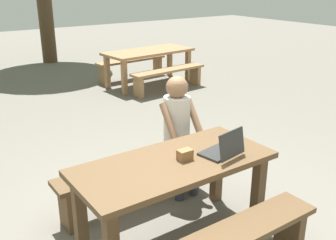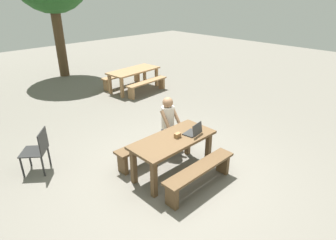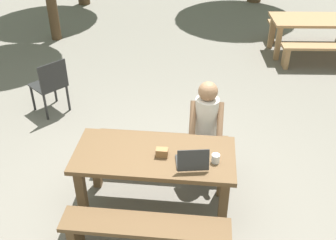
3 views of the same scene
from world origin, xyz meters
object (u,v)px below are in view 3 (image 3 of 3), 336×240
(laptop, at_px, (192,161))
(person_seated, at_px, (206,125))
(picnic_table_front, at_px, (154,163))
(picnic_table_mid, at_px, (320,24))
(coffee_mug, at_px, (216,158))
(small_pouch, at_px, (162,152))
(plastic_chair, at_px, (51,85))

(laptop, distance_m, person_seated, 0.79)
(picnic_table_front, distance_m, picnic_table_mid, 5.20)
(person_seated, bearing_deg, coffee_mug, -81.26)
(small_pouch, distance_m, picnic_table_mid, 5.19)
(laptop, height_order, plastic_chair, laptop)
(picnic_table_front, distance_m, plastic_chair, 2.56)
(small_pouch, bearing_deg, coffee_mug, -4.48)
(picnic_table_front, relative_size, plastic_chair, 1.91)
(picnic_table_front, xyz_separation_m, coffee_mug, (0.62, -0.07, 0.17))
(plastic_chair, bearing_deg, coffee_mug, 91.17)
(laptop, bearing_deg, picnic_table_front, -31.55)
(picnic_table_front, height_order, coffee_mug, coffee_mug)
(coffee_mug, distance_m, person_seated, 0.71)
(person_seated, bearing_deg, picnic_table_front, -129.39)
(small_pouch, relative_size, picnic_table_mid, 0.06)
(laptop, bearing_deg, picnic_table_mid, -125.01)
(person_seated, height_order, picnic_table_mid, person_seated)
(picnic_table_front, bearing_deg, small_pouch, -21.32)
(coffee_mug, bearing_deg, picnic_table_mid, 66.63)
(coffee_mug, bearing_deg, laptop, -159.98)
(picnic_table_mid, bearing_deg, laptop, -120.08)
(picnic_table_front, height_order, small_pouch, small_pouch)
(coffee_mug, bearing_deg, person_seated, 98.74)
(laptop, distance_m, plastic_chair, 2.97)
(picnic_table_mid, bearing_deg, person_seated, -123.01)
(person_seated, relative_size, picnic_table_mid, 0.65)
(coffee_mug, xyz_separation_m, plastic_chair, (-2.41, 1.90, -0.32))
(person_seated, distance_m, picnic_table_mid, 4.41)
(picnic_table_mid, bearing_deg, plastic_chair, -153.32)
(picnic_table_front, relative_size, coffee_mug, 18.24)
(plastic_chair, bearing_deg, picnic_table_front, 83.89)
(picnic_table_front, distance_m, laptop, 0.46)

